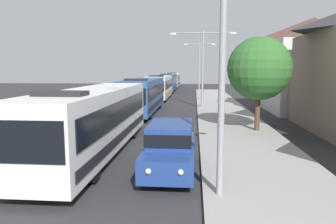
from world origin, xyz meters
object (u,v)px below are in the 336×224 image
Objects in this scene: bus_lead at (95,118)px; streetlamp_near at (223,34)px; bus_second_in_line at (143,94)px; bus_middle at (159,86)px; bus_fourth_in_line at (168,82)px; white_suv at (170,146)px; streetlamp_far at (199,62)px; streetlamp_mid at (203,60)px; bus_rear at (173,80)px; roadside_tree at (259,69)px.

bus_lead is 7.90m from streetlamp_near.
bus_lead and bus_second_in_line have the same top height.
bus_middle is 13.10m from bus_fourth_in_line.
white_suv is 0.58× the size of streetlamp_far.
streetlamp_far is at bearing 90.00° from streetlamp_mid.
bus_second_in_line is 1.00× the size of bus_fourth_in_line.
streetlamp_near is at bearing -80.27° from bus_middle.
streetlamp_mid is (5.40, 4.02, 3.19)m from bus_second_in_line.
streetlamp_mid reaches higher than bus_lead.
bus_rear is 1.41× the size of streetlamp_far.
streetlamp_near is (5.40, -18.47, 3.26)m from bus_second_in_line.
streetlamp_mid reaches higher than bus_middle.
roadside_tree is (3.14, 10.38, -0.97)m from streetlamp_near.
bus_middle is 2.26× the size of white_suv.
white_suv is at bearing -121.32° from roadside_tree.
streetlamp_far is (5.40, -12.47, 3.47)m from bus_rear.
bus_second_in_line is at bearing 90.00° from bus_lead.
white_suv is (3.70, -16.04, -0.66)m from bus_second_in_line.
bus_rear is at bearing 90.00° from bus_lead.
bus_second_in_line is (-0.00, 13.70, -0.00)m from bus_lead.
white_suv is 4.91m from streetlamp_near.
bus_fourth_in_line is at bearing -90.00° from bus_rear.
bus_middle is 1.86× the size of roadside_tree.
bus_fourth_in_line is at bearing 95.01° from white_suv.
bus_lead is 1.06× the size of bus_fourth_in_line.
bus_fourth_in_line is at bearing -175.87° from streetlamp_far.
white_suv is (3.70, -29.05, -0.66)m from bus_middle.
bus_rear is 47.88m from roadside_tree.
roadside_tree is (3.14, -34.59, -1.18)m from streetlamp_far.
white_suv is 0.82× the size of roadside_tree.
bus_fourth_in_line is 1.54× the size of streetlamp_mid.
streetlamp_far reaches higher than bus_middle.
streetlamp_far is at bearing 87.71° from white_suv.
bus_lead is 1.63× the size of streetlamp_mid.
bus_middle and bus_fourth_in_line have the same top height.
bus_lead is 10.47m from roadside_tree.
bus_lead is at bearing -97.65° from streetlamp_far.
bus_fourth_in_line is 2.45× the size of white_suv.
bus_lead is 2.59× the size of white_suv.
bus_rear is at bearing 93.85° from white_suv.
bus_fourth_in_line is 42.31m from white_suv.
bus_fourth_in_line is (-0.00, 26.11, -0.00)m from bus_second_in_line.
streetlamp_mid reaches higher than roadside_tree.
white_suv is at bearing -84.99° from bus_fourth_in_line.
bus_rear is 2.02× the size of roadside_tree.
bus_second_in_line is at bearing -90.00° from bus_fourth_in_line.
roadside_tree is (8.54, -21.10, 2.29)m from bus_middle.
bus_lead is at bearing -106.94° from streetlamp_mid.
streetlamp_near is at bearing -90.00° from streetlamp_mid.
streetlamp_far is 34.75m from roadside_tree.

